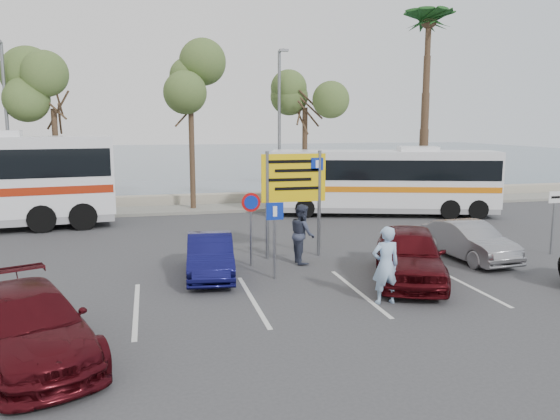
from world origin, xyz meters
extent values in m
plane|color=#363639|center=(0.00, 0.00, 0.00)|extent=(120.00, 120.00, 0.00)
cube|color=gray|center=(0.00, 14.00, 0.07)|extent=(44.00, 2.40, 0.15)
cube|color=#A39982|center=(0.00, 16.00, 0.30)|extent=(48.00, 0.80, 0.60)
plane|color=#3E5663|center=(0.00, 60.00, 0.01)|extent=(140.00, 140.00, 0.00)
cylinder|color=#382619|center=(-8.00, 14.00, 2.67)|extent=(0.28, 0.28, 5.04)
cylinder|color=#382619|center=(-1.50, 14.00, 2.95)|extent=(0.28, 0.28, 5.60)
cylinder|color=#382619|center=(4.50, 14.00, 2.74)|extent=(0.28, 0.28, 5.18)
cylinder|color=#382619|center=(11.50, 14.00, 5.15)|extent=(0.48, 0.48, 10.00)
cylinder|color=slate|center=(-10.00, 13.60, 4.15)|extent=(0.16, 0.16, 8.00)
cylinder|color=slate|center=(3.00, 13.60, 4.15)|extent=(0.16, 0.16, 8.00)
cylinder|color=slate|center=(3.00, 13.15, 8.10)|extent=(0.12, 0.90, 0.12)
cube|color=slate|center=(3.00, 12.65, 8.05)|extent=(0.45, 0.25, 0.12)
cylinder|color=slate|center=(0.10, 3.20, 1.80)|extent=(0.12, 0.12, 3.60)
cylinder|color=slate|center=(1.90, 3.20, 1.80)|extent=(0.12, 0.12, 3.60)
cube|color=yellow|center=(1.00, 3.20, 2.70)|extent=(2.20, 0.06, 1.60)
cube|color=#0C2699|center=(1.80, 3.16, 3.15)|extent=(0.42, 0.01, 0.42)
cylinder|color=slate|center=(-0.60, 2.40, 1.10)|extent=(0.07, 0.07, 2.20)
cylinder|color=#B20C0C|center=(-0.60, 2.37, 2.05)|extent=(0.60, 0.03, 0.60)
cylinder|color=slate|center=(-0.20, 0.80, 1.10)|extent=(0.07, 0.07, 2.20)
cube|color=#0C2699|center=(-0.20, 0.78, 2.00)|extent=(0.50, 0.03, 0.50)
cylinder|color=slate|center=(9.80, 1.50, 1.10)|extent=(0.07, 0.07, 2.20)
cube|color=white|center=(9.80, 1.48, 2.00)|extent=(0.50, 0.03, 0.40)
cube|color=silver|center=(7.50, 10.50, 1.84)|extent=(11.08, 5.37, 2.67)
cube|color=black|center=(7.50, 10.50, 2.31)|extent=(10.88, 5.34, 0.95)
cube|color=#CE660C|center=(7.50, 10.50, 1.40)|extent=(10.98, 5.36, 0.27)
cube|color=gray|center=(7.50, 10.50, 0.50)|extent=(10.97, 5.31, 0.50)
cube|color=silver|center=(7.50, 10.50, 3.28)|extent=(2.16, 1.91, 0.22)
imported|color=#0F1049|center=(-2.00, 1.50, 0.62)|extent=(1.66, 3.87, 1.24)
imported|color=#440B11|center=(-6.00, -3.50, 0.68)|extent=(3.57, 5.08, 1.37)
imported|color=#43090E|center=(3.50, -0.33, 0.79)|extent=(3.50, 4.98, 1.58)
imported|color=gray|center=(6.59, 1.50, 0.63)|extent=(1.63, 3.94, 1.27)
imported|color=#98B9DD|center=(2.00, -2.00, 0.99)|extent=(0.73, 0.48, 1.98)
imported|color=#333A4D|center=(1.08, 2.38, 0.96)|extent=(0.73, 0.94, 1.93)
camera|label=1|loc=(-3.67, -14.26, 4.49)|focal=35.00mm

